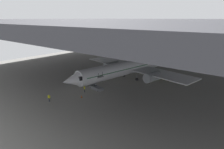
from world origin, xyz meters
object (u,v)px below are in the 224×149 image
at_px(crew_worker_by_stairs, 84,89).
at_px(traffic_cone_orange, 82,97).
at_px(airplane_distant, 149,50).
at_px(airplane_main, 125,68).
at_px(boarding_stairs, 97,87).
at_px(baggage_tug, 167,78).
at_px(crew_worker_near_nose, 49,97).

bearing_deg(crew_worker_by_stairs, traffic_cone_orange, -53.66).
relative_size(airplane_distant, traffic_cone_orange, 47.23).
bearing_deg(airplane_main, traffic_cone_orange, -89.73).
bearing_deg(crew_worker_by_stairs, boarding_stairs, 75.17).
bearing_deg(crew_worker_by_stairs, airplane_main, 82.11).
bearing_deg(crew_worker_by_stairs, baggage_tug, 63.90).
bearing_deg(crew_worker_near_nose, airplane_main, 80.74).
distance_m(crew_worker_near_nose, crew_worker_by_stairs, 8.73).
bearing_deg(baggage_tug, crew_worker_by_stairs, -116.10).
distance_m(airplane_main, crew_worker_near_nose, 22.87).
bearing_deg(crew_worker_near_nose, traffic_cone_orange, 57.37).
xyz_separation_m(boarding_stairs, baggage_tug, (10.06, 19.03, -0.21)).
relative_size(crew_worker_by_stairs, traffic_cone_orange, 2.69).
bearing_deg(crew_worker_near_nose, airplane_distant, 98.97).
bearing_deg(boarding_stairs, baggage_tug, 62.14).
height_order(crew_worker_near_nose, baggage_tug, crew_worker_near_nose).
bearing_deg(crew_worker_near_nose, baggage_tug, 67.69).
xyz_separation_m(crew_worker_by_stairs, baggage_tug, (10.92, 22.29, -0.39)).
distance_m(airplane_main, crew_worker_by_stairs, 14.25).
distance_m(boarding_stairs, crew_worker_by_stairs, 3.38).
bearing_deg(airplane_distant, boarding_stairs, -75.85).
xyz_separation_m(crew_worker_near_nose, traffic_cone_orange, (3.74, 5.84, -0.67)).
height_order(crew_worker_by_stairs, airplane_distant, airplane_distant).
bearing_deg(crew_worker_near_nose, boarding_stairs, 77.60).
xyz_separation_m(airplane_main, airplane_distant, (-12.99, 36.74, -0.44)).
xyz_separation_m(boarding_stairs, crew_worker_by_stairs, (-0.86, -3.26, 0.18)).
bearing_deg(boarding_stairs, traffic_cone_orange, -79.24).
distance_m(boarding_stairs, traffic_cone_orange, 6.11).
relative_size(boarding_stairs, traffic_cone_orange, 7.94).
height_order(airplane_main, boarding_stairs, airplane_main).
relative_size(crew_worker_near_nose, traffic_cone_orange, 2.81).
xyz_separation_m(airplane_main, boarding_stairs, (-1.06, -10.61, -2.80)).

